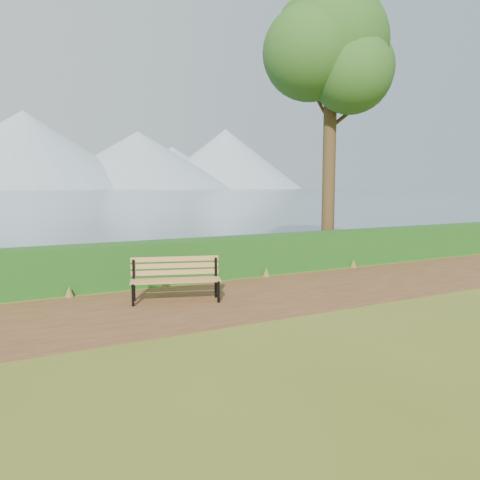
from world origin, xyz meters
TOP-DOWN VIEW (x-y plane):
  - ground at (0.00, 0.00)m, footprint 140.00×140.00m
  - path at (0.00, 0.30)m, footprint 40.00×3.40m
  - hedge at (0.00, 2.60)m, footprint 32.00×0.85m
  - water at (0.00, 260.00)m, footprint 700.00×510.00m
  - bench at (-1.34, 0.70)m, footprint 1.84×1.03m
  - tree at (4.83, 3.66)m, footprint 4.48×3.73m

SIDE VIEW (x-z plane):
  - ground at x=0.00m, z-range 0.00..0.00m
  - path at x=0.00m, z-range 0.00..0.01m
  - water at x=0.00m, z-range 0.00..0.01m
  - hedge at x=0.00m, z-range 0.00..1.00m
  - bench at x=-1.34m, z-range 0.07..0.96m
  - tree at x=4.83m, z-range 2.10..10.74m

